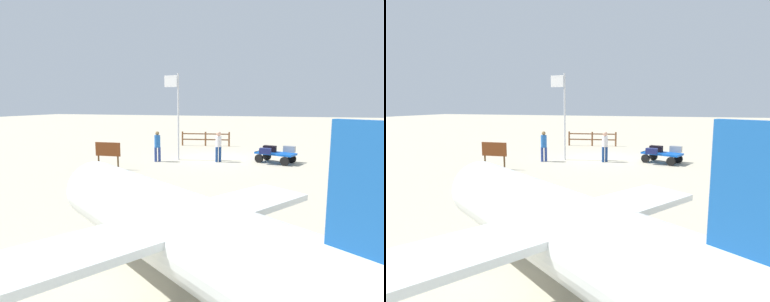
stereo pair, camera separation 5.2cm
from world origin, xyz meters
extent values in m
plane|color=#BAB096|center=(0.00, 0.00, 0.00)|extent=(120.00, 120.00, 0.00)
cube|color=#0D4CB7|center=(-3.25, 0.45, 0.50)|extent=(2.19, 1.58, 0.10)
cube|color=#0D4CB7|center=(-2.37, 0.11, 0.50)|extent=(0.39, 0.83, 0.10)
cylinder|color=black|center=(-2.42, 0.64, 0.22)|extent=(0.46, 0.28, 0.45)
cylinder|color=black|center=(-2.77, -0.24, 0.22)|extent=(0.46, 0.28, 0.45)
cylinder|color=black|center=(-3.72, 1.15, 0.22)|extent=(0.46, 0.28, 0.45)
cylinder|color=black|center=(-4.07, 0.27, 0.22)|extent=(0.46, 0.28, 0.45)
cube|color=gray|center=(-3.93, 0.08, 0.71)|extent=(0.65, 0.42, 0.32)
cube|color=black|center=(-2.93, 0.29, 0.71)|extent=(0.71, 0.51, 0.33)
cube|color=navy|center=(-2.75, 1.01, 0.69)|extent=(0.60, 0.42, 0.28)
cylinder|color=navy|center=(2.70, 1.85, 0.38)|extent=(0.14, 0.14, 0.77)
cylinder|color=navy|center=(2.89, 1.94, 0.38)|extent=(0.14, 0.14, 0.77)
cylinder|color=#225DB1|center=(2.80, 1.89, 1.09)|extent=(0.42, 0.42, 0.65)
sphere|color=olive|center=(2.80, 1.89, 1.52)|extent=(0.21, 0.21, 0.21)
cylinder|color=navy|center=(-0.41, 0.98, 0.41)|extent=(0.14, 0.14, 0.81)
cylinder|color=navy|center=(-0.26, 1.11, 0.41)|extent=(0.14, 0.14, 0.81)
cylinder|color=silver|center=(-0.33, 1.04, 1.10)|extent=(0.43, 0.43, 0.57)
sphere|color=tan|center=(-0.33, 1.04, 1.51)|extent=(0.25, 0.25, 0.25)
cylinder|color=white|center=(-2.26, 12.98, 1.10)|extent=(6.17, 4.73, 1.31)
cone|color=#17529D|center=(0.71, 11.00, 1.10)|extent=(1.40, 1.48, 1.18)
cube|color=white|center=(-2.26, 12.98, 1.23)|extent=(4.06, 5.33, 0.12)
cube|color=#17529D|center=(-4.65, 14.58, 2.30)|extent=(0.80, 0.58, 1.30)
cylinder|color=black|center=(-0.52, 11.82, 0.22)|extent=(0.42, 0.33, 0.44)
cylinder|color=black|center=(-3.25, 12.67, 0.22)|extent=(0.42, 0.33, 0.44)
cylinder|color=silver|center=(1.90, 1.05, 2.34)|extent=(0.10, 0.10, 4.67)
cube|color=white|center=(2.33, 1.05, 4.27)|extent=(0.75, 0.15, 0.61)
cylinder|color=#4C3319|center=(3.72, 4.42, 0.32)|extent=(0.08, 0.08, 0.64)
cylinder|color=#4C3319|center=(4.73, 4.47, 0.32)|extent=(0.08, 0.08, 0.64)
cube|color=brown|center=(4.23, 4.45, 0.96)|extent=(1.26, 0.13, 0.65)
cylinder|color=brown|center=(0.25, -5.28, 0.52)|extent=(0.12, 0.12, 1.04)
cylinder|color=brown|center=(1.94, -5.04, 0.52)|extent=(0.12, 0.12, 1.04)
cylinder|color=brown|center=(3.64, -4.79, 0.52)|extent=(0.12, 0.12, 1.04)
cube|color=brown|center=(1.94, -5.04, 0.88)|extent=(3.39, 0.58, 0.08)
cube|color=brown|center=(1.94, -5.04, 0.47)|extent=(3.39, 0.58, 0.08)
camera|label=1|loc=(-3.88, 17.55, 3.10)|focal=30.06mm
camera|label=2|loc=(-3.93, 17.53, 3.10)|focal=30.06mm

